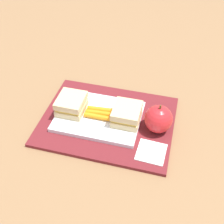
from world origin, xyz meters
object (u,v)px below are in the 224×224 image
at_px(apple, 158,120).
at_px(paper_napkin, 151,152).
at_px(sandwich_half_right, 127,114).
at_px(carrot_sticks_bundle, 99,113).
at_px(food_tray, 99,116).
at_px(sandwich_half_left, 71,104).

relative_size(apple, paper_napkin, 1.22).
relative_size(sandwich_half_right, carrot_sticks_bundle, 1.04).
distance_m(food_tray, carrot_sticks_bundle, 0.01).
distance_m(sandwich_half_right, paper_napkin, 0.12).
bearing_deg(paper_napkin, sandwich_half_left, 160.72).
xyz_separation_m(sandwich_half_right, paper_napkin, (0.08, -0.08, -0.03)).
bearing_deg(sandwich_half_left, apple, -0.67).
bearing_deg(paper_napkin, sandwich_half_right, 134.56).
distance_m(sandwich_half_left, carrot_sticks_bundle, 0.08).
relative_size(sandwich_half_right, apple, 0.94).
distance_m(carrot_sticks_bundle, paper_napkin, 0.18).
relative_size(food_tray, sandwich_half_right, 2.88).
height_order(carrot_sticks_bundle, apple, apple).
distance_m(sandwich_half_right, apple, 0.08).
distance_m(food_tray, sandwich_half_right, 0.08).
bearing_deg(sandwich_half_left, paper_napkin, -19.28).
bearing_deg(sandwich_half_left, carrot_sticks_bundle, -0.05).
relative_size(food_tray, sandwich_half_left, 2.88).
bearing_deg(food_tray, carrot_sticks_bundle, -4.30).
relative_size(food_tray, apple, 2.70).
height_order(sandwich_half_left, paper_napkin, sandwich_half_left).
distance_m(food_tray, sandwich_half_left, 0.08).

